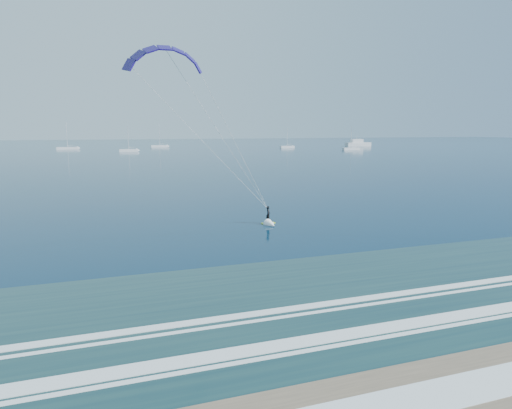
{
  "coord_description": "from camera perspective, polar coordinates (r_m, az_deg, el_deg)",
  "views": [
    {
      "loc": [
        -9.42,
        -13.63,
        10.42
      ],
      "look_at": [
        4.53,
        26.42,
        3.35
      ],
      "focal_mm": 32.0,
      "sensor_mm": 36.0,
      "label": 1
    }
  ],
  "objects": [
    {
      "name": "sailboat_6",
      "position": [
        230.69,
        11.78,
        6.86
      ],
      "size": [
        8.65,
        2.4,
        11.73
      ],
      "color": "white",
      "rests_on": "ground"
    },
    {
      "name": "kitesurfer_rig",
      "position": [
        45.83,
        -4.51,
        8.7
      ],
      "size": [
        17.31,
        6.16,
        18.93
      ],
      "color": "#C2E91B",
      "rests_on": "ground"
    },
    {
      "name": "sailboat_2",
      "position": [
        250.74,
        -22.49,
        6.54
      ],
      "size": [
        10.43,
        2.4,
        13.82
      ],
      "color": "white",
      "rests_on": "ground"
    },
    {
      "name": "sailboat_3",
      "position": [
        215.85,
        -15.63,
        6.54
      ],
      "size": [
        8.25,
        2.4,
        11.52
      ],
      "color": "white",
      "rests_on": "ground"
    },
    {
      "name": "motor_yacht",
      "position": [
        279.28,
        12.6,
        7.46
      ],
      "size": [
        15.52,
        4.14,
        6.35
      ],
      "color": "white",
      "rests_on": "ground"
    },
    {
      "name": "sailboat_5",
      "position": [
        248.6,
        3.91,
        7.21
      ],
      "size": [
        7.72,
        2.4,
        10.68
      ],
      "color": "white",
      "rests_on": "ground"
    },
    {
      "name": "ground",
      "position": [
        19.57,
        14.18,
        -23.01
      ],
      "size": [
        900.0,
        900.0,
        0.0
      ],
      "primitive_type": "plane",
      "color": "#072D45",
      "rests_on": "ground"
    },
    {
      "name": "sailboat_4",
      "position": [
        263.51,
        -11.96,
        7.15
      ],
      "size": [
        9.59,
        2.4,
        12.92
      ],
      "color": "white",
      "rests_on": "ground"
    }
  ]
}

